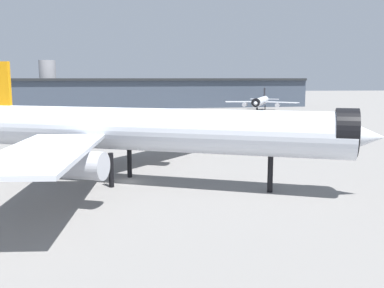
# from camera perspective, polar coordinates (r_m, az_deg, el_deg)

# --- Properties ---
(ground) EXTENTS (900.00, 900.00, 0.00)m
(ground) POSITION_cam_1_polar(r_m,az_deg,el_deg) (68.10, -8.19, -4.90)
(ground) COLOR slate
(airliner_near_gate) EXTENTS (66.52, 59.53, 18.51)m
(airliner_near_gate) POSITION_cam_1_polar(r_m,az_deg,el_deg) (65.61, -7.43, 1.83)
(airliner_near_gate) COLOR silver
(airliner_near_gate) RESTS_ON ground
(airliner_far_taxiway) EXTENTS (33.39, 37.34, 10.85)m
(airliner_far_taxiway) POSITION_cam_1_polar(r_m,az_deg,el_deg) (208.23, 9.02, 5.54)
(airliner_far_taxiway) COLOR silver
(airliner_far_taxiway) RESTS_ON ground
(terminal_building) EXTENTS (173.26, 40.27, 24.74)m
(terminal_building) POSITION_cam_1_polar(r_m,az_deg,el_deg) (237.03, -6.10, 6.75)
(terminal_building) COLOR #3D4756
(terminal_building) RESTS_ON ground
(service_truck_front) EXTENTS (5.92, 4.72, 3.00)m
(service_truck_front) POSITION_cam_1_polar(r_m,az_deg,el_deg) (104.44, 5.27, 0.79)
(service_truck_front) COLOR black
(service_truck_front) RESTS_ON ground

